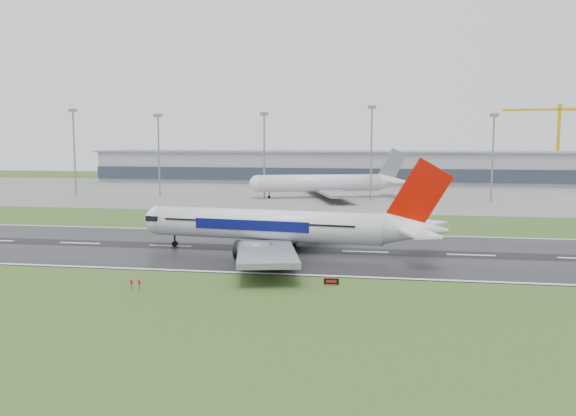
# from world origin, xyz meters

# --- Properties ---
(ground) EXTENTS (520.00, 520.00, 0.00)m
(ground) POSITION_xyz_m (0.00, 0.00, 0.00)
(ground) COLOR #314F1C
(ground) RESTS_ON ground
(runway) EXTENTS (400.00, 45.00, 0.10)m
(runway) POSITION_xyz_m (0.00, 0.00, 0.05)
(runway) COLOR black
(runway) RESTS_ON ground
(apron) EXTENTS (400.00, 130.00, 0.08)m
(apron) POSITION_xyz_m (0.00, 125.00, 0.04)
(apron) COLOR slate
(apron) RESTS_ON ground
(terminal) EXTENTS (240.00, 36.00, 15.00)m
(terminal) POSITION_xyz_m (0.00, 185.00, 7.50)
(terminal) COLOR gray
(terminal) RESTS_ON ground
(main_airliner) EXTENTS (67.30, 64.81, 17.85)m
(main_airliner) POSITION_xyz_m (4.97, -3.52, 9.02)
(main_airliner) COLOR silver
(main_airliner) RESTS_ON runway
(parked_airliner) EXTENTS (73.99, 71.23, 17.66)m
(parked_airliner) POSITION_xyz_m (1.50, 105.86, 8.91)
(parked_airliner) COLOR silver
(parked_airliner) RESTS_ON apron
(tower_crane) EXTENTS (39.17, 7.80, 39.20)m
(tower_crane) POSITION_xyz_m (107.04, 200.00, 19.60)
(tower_crane) COLOR #D3A505
(tower_crane) RESTS_ON ground
(runway_sign) EXTENTS (2.31, 0.64, 1.04)m
(runway_sign) POSITION_xyz_m (15.89, -27.47, 0.52)
(runway_sign) COLOR black
(runway_sign) RESTS_ON ground
(floodmast_0) EXTENTS (0.64, 0.64, 32.14)m
(floodmast_0) POSITION_xyz_m (-95.64, 100.00, 16.07)
(floodmast_0) COLOR gray
(floodmast_0) RESTS_ON ground
(floodmast_1) EXTENTS (0.64, 0.64, 29.96)m
(floodmast_1) POSITION_xyz_m (-61.32, 100.00, 14.98)
(floodmast_1) COLOR gray
(floodmast_1) RESTS_ON ground
(floodmast_2) EXTENTS (0.64, 0.64, 30.33)m
(floodmast_2) POSITION_xyz_m (-20.71, 100.00, 15.17)
(floodmast_2) COLOR gray
(floodmast_2) RESTS_ON ground
(floodmast_3) EXTENTS (0.64, 0.64, 32.43)m
(floodmast_3) POSITION_xyz_m (18.20, 100.00, 16.22)
(floodmast_3) COLOR gray
(floodmast_3) RESTS_ON ground
(floodmast_4) EXTENTS (0.64, 0.64, 29.37)m
(floodmast_4) POSITION_xyz_m (59.75, 100.00, 14.69)
(floodmast_4) COLOR gray
(floodmast_4) RESTS_ON ground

